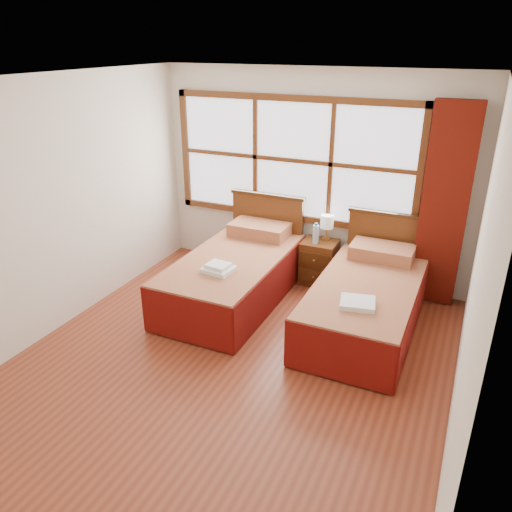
% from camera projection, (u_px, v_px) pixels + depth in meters
% --- Properties ---
extents(floor, '(4.50, 4.50, 0.00)m').
position_uv_depth(floor, '(231.00, 362.00, 4.86)').
color(floor, brown).
rests_on(floor, ground).
extents(ceiling, '(4.50, 4.50, 0.00)m').
position_uv_depth(ceiling, '(225.00, 80.00, 3.81)').
color(ceiling, white).
rests_on(ceiling, wall_back).
extents(wall_back, '(4.00, 0.00, 4.00)m').
position_uv_depth(wall_back, '(312.00, 177.00, 6.21)').
color(wall_back, silver).
rests_on(wall_back, floor).
extents(wall_left, '(0.00, 4.50, 4.50)m').
position_uv_depth(wall_left, '(55.00, 208.00, 5.09)').
color(wall_left, silver).
rests_on(wall_left, floor).
extents(wall_right, '(0.00, 4.50, 4.50)m').
position_uv_depth(wall_right, '(476.00, 280.00, 3.57)').
color(wall_right, silver).
rests_on(wall_right, floor).
extents(window, '(3.16, 0.06, 1.56)m').
position_uv_depth(window, '(292.00, 160.00, 6.19)').
color(window, white).
rests_on(window, wall_back).
extents(curtain, '(0.50, 0.16, 2.30)m').
position_uv_depth(curtain, '(444.00, 207.00, 5.53)').
color(curtain, '#5E1209').
rests_on(curtain, wall_back).
extents(bed_left, '(1.08, 2.10, 1.05)m').
position_uv_depth(bed_left, '(236.00, 273.00, 5.93)').
color(bed_left, '#42250D').
rests_on(bed_left, floor).
extents(bed_right, '(1.04, 2.06, 1.01)m').
position_uv_depth(bed_right, '(366.00, 301.00, 5.34)').
color(bed_right, '#42250D').
rests_on(bed_right, floor).
extents(nightstand, '(0.42, 0.42, 0.57)m').
position_uv_depth(nightstand, '(319.00, 262.00, 6.32)').
color(nightstand, '#5B2F13').
rests_on(nightstand, floor).
extents(towels_left, '(0.34, 0.30, 0.09)m').
position_uv_depth(towels_left, '(218.00, 268.00, 5.41)').
color(towels_left, white).
rests_on(towels_left, bed_left).
extents(towels_right, '(0.38, 0.35, 0.05)m').
position_uv_depth(towels_right, '(358.00, 303.00, 4.77)').
color(towels_right, white).
rests_on(towels_right, bed_right).
extents(lamp, '(0.16, 0.16, 0.32)m').
position_uv_depth(lamp, '(327.00, 222.00, 6.19)').
color(lamp, '#CC8E41').
rests_on(lamp, nightstand).
extents(bottle_near, '(0.06, 0.06, 0.22)m').
position_uv_depth(bottle_near, '(317.00, 234.00, 6.18)').
color(bottle_near, '#A7C5D7').
rests_on(bottle_near, nightstand).
extents(bottle_far, '(0.07, 0.07, 0.27)m').
position_uv_depth(bottle_far, '(316.00, 234.00, 6.10)').
color(bottle_far, '#A7C5D7').
rests_on(bottle_far, nightstand).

